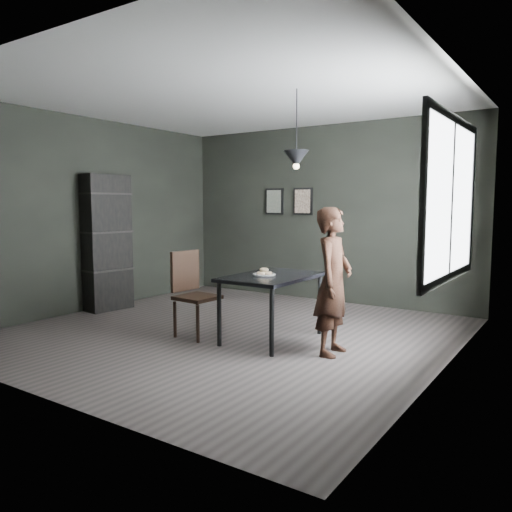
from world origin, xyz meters
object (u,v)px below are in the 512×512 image
Objects in this scene: cafe_table at (272,282)px; pendant_lamp at (296,159)px; woman at (333,281)px; wood_chair at (192,288)px; shelf_unit at (106,243)px; white_plate at (264,275)px.

pendant_lamp is at bearing 21.80° from cafe_table.
wood_chair is (-1.70, -0.26, -0.19)m from woman.
shelf_unit is (-2.92, 0.07, 0.32)m from cafe_table.
white_plate is 1.34m from pendant_lamp.
cafe_table is 0.96m from wood_chair.
woman is 3.75m from shelf_unit.
cafe_table is at bearing 5.70° from shelf_unit.
cafe_table is at bearing 60.33° from white_plate.
pendant_lamp is (1.14, 0.46, 1.48)m from wood_chair.
white_plate is at bearing -148.24° from pendant_lamp.
cafe_table is 5.22× the size of white_plate.
pendant_lamp is at bearing 31.76° from white_plate.
pendant_lamp is at bearing 7.62° from shelf_unit.
wood_chair is at bearing -5.00° from shelf_unit.
woman is at bearing 4.38° from shelf_unit.
white_plate is 2.89m from shelf_unit.
shelf_unit reaches higher than wood_chair.
wood_chair is 1.16× the size of pendant_lamp.
woman is 1.76× the size of pendant_lamp.
woman is at bearing -20.07° from pendant_lamp.
cafe_table is at bearing 26.16° from wood_chair.
cafe_table is 0.61× the size of shelf_unit.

